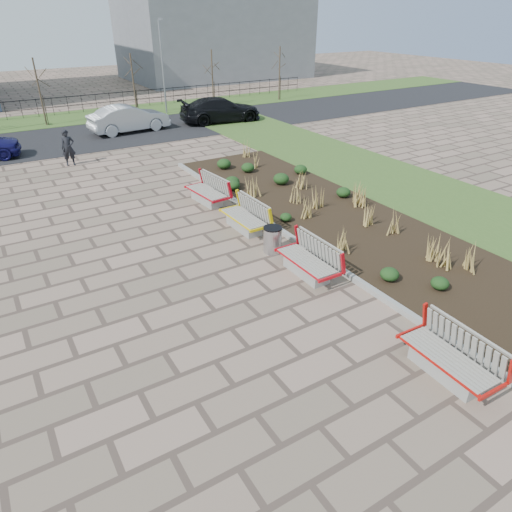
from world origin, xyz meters
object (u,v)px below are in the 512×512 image
bench_b (307,259)px  lamp_east (163,68)px  bench_a (448,356)px  bench_d (206,190)px  litter_bin (272,240)px  pedestrian (68,148)px  car_silver (129,119)px  car_black (221,110)px  bench_c (244,216)px

bench_b → lamp_east: lamp_east is taller
bench_a → bench_d: 11.09m
litter_bin → pedestrian: (-3.40, 12.50, 0.43)m
pedestrian → bench_a: bearing=-74.1°
bench_a → bench_b: size_ratio=1.00×
litter_bin → lamp_east: size_ratio=0.14×
bench_b → litter_bin: size_ratio=2.59×
car_silver → litter_bin: bearing=170.9°
bench_a → car_black: (7.08, 23.55, 0.29)m
bench_b → bench_c: same height
bench_b → car_silver: 19.25m
litter_bin → car_black: 18.63m
bench_a → bench_c: bearing=91.9°
bench_d → lamp_east: (5.00, 16.87, 2.54)m
pedestrian → lamp_east: 12.63m
car_black → bench_c: bearing=161.7°
bench_b → pedestrian: pedestrian is taller
bench_b → lamp_east: 23.92m
bench_b → lamp_east: (5.00, 23.25, 2.54)m
bench_c → car_silver: size_ratio=0.44×
car_silver → pedestrian: bearing=132.9°
litter_bin → bench_b: bearing=-87.6°
car_silver → car_black: (6.00, -0.38, -0.01)m
bench_d → car_silver: bearing=79.5°
litter_bin → car_black: bearing=67.4°
car_silver → lamp_east: 6.05m
bench_d → litter_bin: (-0.07, -4.74, -0.09)m
bench_d → lamp_east: 17.78m
bench_a → pedestrian: pedestrian is taller
bench_b → litter_bin: bench_b is taller
bench_b → car_black: car_black is taller
bench_a → lamp_east: (5.00, 27.96, 2.54)m
bench_b → lamp_east: bearing=77.8°
bench_d → car_silver: 12.89m
litter_bin → bench_d: bearing=89.2°
bench_a → bench_d: (0.00, 11.09, 0.00)m
bench_c → lamp_east: 20.52m
car_silver → car_black: car_silver is taller
bench_c → car_black: 16.88m
bench_b → pedestrian: size_ratio=1.25×
bench_b → bench_c: 3.51m
bench_c → bench_d: 2.86m
lamp_east → bench_c: bearing=-104.2°
bench_b → bench_d: bearing=89.9°
pedestrian → car_black: bearing=29.5°
bench_a → car_silver: 23.96m
bench_b → car_silver: bearing=86.7°
bench_d → car_silver: size_ratio=0.44×
bench_d → bench_b: bearing=-95.7°
pedestrian → litter_bin: bearing=-69.3°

